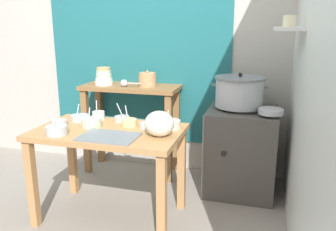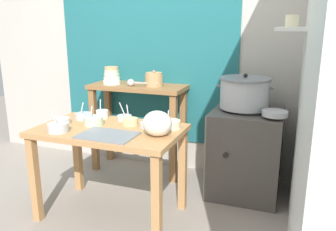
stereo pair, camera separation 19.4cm
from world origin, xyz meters
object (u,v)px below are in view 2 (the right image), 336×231
Objects in this scene: clay_pot at (154,79)px; prep_bowl_7 at (102,114)px; wide_pan at (275,113)px; prep_bowl_1 at (84,116)px; stove_block at (245,152)px; bowl_stack_enamel at (112,76)px; back_shelf_table at (138,107)px; prep_bowl_2 at (130,121)px; prep_bowl_6 at (63,120)px; prep_bowl_0 at (58,127)px; prep_bowl_3 at (94,120)px; prep_bowl_4 at (170,124)px; plastic_bag at (157,123)px; prep_bowl_8 at (146,125)px; prep_bowl_5 at (124,117)px; steamer_pot at (245,93)px; ladle at (132,83)px; serving_tray at (107,135)px; prep_table at (110,142)px.

prep_bowl_7 is (-0.21, -0.63, -0.21)m from clay_pot.
wide_pan is 1.55m from prep_bowl_1.
bowl_stack_enamel is at bearing 176.08° from stove_block.
prep_bowl_2 is (0.28, -0.74, 0.07)m from back_shelf_table.
prep_bowl_6 is at bearing -88.24° from bowl_stack_enamel.
prep_bowl_0 is 1.08× the size of prep_bowl_7.
prep_bowl_0 is 0.29m from prep_bowl_3.
back_shelf_table reaches higher than prep_bowl_3.
prep_bowl_4 is 1.29× the size of prep_bowl_6.
stove_block is at bearing 56.52° from plastic_bag.
prep_bowl_8 is (0.69, -0.72, -0.24)m from bowl_stack_enamel.
plastic_bag reaches higher than prep_bowl_5.
back_shelf_table is at bearing 105.32° from prep_bowl_5.
steamer_pot is at bearing -5.92° from back_shelf_table.
steamer_pot is 1.57× the size of ladle.
prep_bowl_3 is at bearing -147.09° from stove_block.
stove_block is 1.49m from bowl_stack_enamel.
bowl_stack_enamel is at bearing 133.69° from prep_bowl_8.
prep_bowl_1 is at bearing 94.39° from prep_bowl_0.
clay_pot is (-0.88, 0.11, 0.05)m from steamer_pot.
ladle reaches higher than prep_bowl_8.
bowl_stack_enamel is 1.17× the size of prep_bowl_4.
serving_tray is at bearing -159.51° from plastic_bag.
plastic_bag is (0.60, -0.83, -0.12)m from ladle.
prep_bowl_8 is at bearing 58.52° from serving_tray.
prep_table is 0.46m from plastic_bag.
serving_tray is 0.32m from prep_bowl_3.
back_shelf_table is 6.64× the size of prep_bowl_1.
bowl_stack_enamel is 0.88m from prep_bowl_6.
steamer_pot is at bearing 144.41° from wide_pan.
ladle reaches higher than prep_bowl_4.
prep_bowl_2 reaches higher than prep_bowl_1.
prep_bowl_5 is at bearing -0.26° from prep_bowl_7.
prep_bowl_0 reaches higher than prep_bowl_8.
bowl_stack_enamel reaches higher than prep_table.
prep_bowl_7 is at bearing -166.41° from wide_pan.
ladle is 1.86× the size of prep_bowl_0.
serving_tray is 3.99× the size of prep_bowl_8.
prep_bowl_2 is (-0.82, -0.61, 0.37)m from stove_block.
prep_bowl_7 reaches higher than prep_bowl_8.
bowl_stack_enamel is 1.23m from plastic_bag.
prep_table is at bearing -79.35° from back_shelf_table.
prep_table is 5.46× the size of wide_pan.
serving_tray is 0.30m from prep_bowl_2.
plastic_bag is at bearing -30.76° from prep_bowl_2.
prep_bowl_7 reaches higher than prep_table.
prep_bowl_3 is at bearing -145.36° from steamer_pot.
prep_table is at bearing -92.31° from prep_bowl_5.
prep_bowl_5 is (-0.08, 0.41, 0.02)m from serving_tray.
stove_block is 1.04m from plastic_bag.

